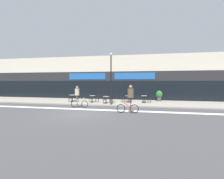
% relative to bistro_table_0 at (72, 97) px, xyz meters
% --- Properties ---
extents(ground_plane, '(120.00, 120.00, 0.00)m').
position_rel_bistro_table_0_xyz_m(ground_plane, '(3.64, -6.48, -0.67)').
color(ground_plane, '#424244').
extents(sidewalk_slab, '(40.00, 5.50, 0.12)m').
position_rel_bistro_table_0_xyz_m(sidewalk_slab, '(3.64, 0.77, -0.61)').
color(sidewalk_slab, gray).
rests_on(sidewalk_slab, ground).
extents(storefront_facade, '(40.00, 4.06, 5.80)m').
position_rel_bistro_table_0_xyz_m(storefront_facade, '(3.64, 5.49, 2.21)').
color(storefront_facade, beige).
rests_on(storefront_facade, ground).
extents(bike_lane_stripe, '(36.00, 0.70, 0.01)m').
position_rel_bistro_table_0_xyz_m(bike_lane_stripe, '(3.64, -4.32, -0.67)').
color(bike_lane_stripe, silver).
rests_on(bike_lane_stripe, ground).
extents(bistro_table_0, '(0.78, 0.78, 0.77)m').
position_rel_bistro_table_0_xyz_m(bistro_table_0, '(0.00, 0.00, 0.00)').
color(bistro_table_0, black).
rests_on(bistro_table_0, sidewalk_slab).
extents(bistro_table_1, '(0.67, 0.67, 0.73)m').
position_rel_bistro_table_0_xyz_m(bistro_table_1, '(2.44, -0.02, -0.03)').
color(bistro_table_1, black).
rests_on(bistro_table_1, sidewalk_slab).
extents(bistro_table_2, '(0.66, 0.66, 0.71)m').
position_rel_bistro_table_0_xyz_m(bistro_table_2, '(4.16, -0.53, -0.05)').
color(bistro_table_2, black).
rests_on(bistro_table_2, sidewalk_slab).
extents(bistro_table_3, '(0.64, 0.64, 0.72)m').
position_rel_bistro_table_0_xyz_m(bistro_table_3, '(6.35, 0.88, -0.04)').
color(bistro_table_3, black).
rests_on(bistro_table_3, sidewalk_slab).
extents(bistro_table_4, '(0.67, 0.67, 0.76)m').
position_rel_bistro_table_0_xyz_m(bistro_table_4, '(8.13, 0.86, -0.02)').
color(bistro_table_4, black).
rests_on(bistro_table_4, sidewalk_slab).
extents(cafe_chair_0_near, '(0.44, 0.59, 0.90)m').
position_rel_bistro_table_0_xyz_m(cafe_chair_0_near, '(0.01, -0.63, -0.04)').
color(cafe_chair_0_near, black).
rests_on(cafe_chair_0_near, sidewalk_slab).
extents(cafe_chair_0_side, '(0.58, 0.41, 0.90)m').
position_rel_bistro_table_0_xyz_m(cafe_chair_0_side, '(0.63, -0.00, -0.04)').
color(cafe_chair_0_side, black).
rests_on(cafe_chair_0_side, sidewalk_slab).
extents(cafe_chair_1_near, '(0.43, 0.59, 0.90)m').
position_rel_bistro_table_0_xyz_m(cafe_chair_1_near, '(2.43, -0.65, -0.04)').
color(cafe_chair_1_near, black).
rests_on(cafe_chair_1_near, sidewalk_slab).
extents(cafe_chair_1_side, '(0.59, 0.44, 0.90)m').
position_rel_bistro_table_0_xyz_m(cafe_chair_1_side, '(3.06, -0.01, -0.04)').
color(cafe_chair_1_side, black).
rests_on(cafe_chair_1_side, sidewalk_slab).
extents(cafe_chair_2_near, '(0.43, 0.59, 0.90)m').
position_rel_bistro_table_0_xyz_m(cafe_chair_2_near, '(4.17, -1.15, -0.04)').
color(cafe_chair_2_near, black).
rests_on(cafe_chair_2_near, sidewalk_slab).
extents(cafe_chair_2_side, '(0.59, 0.44, 0.90)m').
position_rel_bistro_table_0_xyz_m(cafe_chair_2_side, '(4.79, -0.52, -0.04)').
color(cafe_chair_2_side, black).
rests_on(cafe_chair_2_side, sidewalk_slab).
extents(cafe_chair_3_near, '(0.44, 0.59, 0.90)m').
position_rel_bistro_table_0_xyz_m(cafe_chair_3_near, '(6.36, 0.25, -0.04)').
color(cafe_chair_3_near, black).
rests_on(cafe_chair_3_near, sidewalk_slab).
extents(cafe_chair_3_side, '(0.59, 0.43, 0.90)m').
position_rel_bistro_table_0_xyz_m(cafe_chair_3_side, '(5.73, 0.88, -0.04)').
color(cafe_chair_3_side, black).
rests_on(cafe_chair_3_side, sidewalk_slab).
extents(cafe_chair_4_near, '(0.41, 0.58, 0.90)m').
position_rel_bistro_table_0_xyz_m(cafe_chair_4_near, '(8.13, 0.24, -0.04)').
color(cafe_chair_4_near, black).
rests_on(cafe_chair_4_near, sidewalk_slab).
extents(cafe_chair_4_side, '(0.60, 0.45, 0.90)m').
position_rel_bistro_table_0_xyz_m(cafe_chair_4_side, '(8.75, 0.87, -0.04)').
color(cafe_chair_4_side, black).
rests_on(cafe_chair_4_side, sidewalk_slab).
extents(planter_pot, '(0.76, 0.76, 1.25)m').
position_rel_bistro_table_0_xyz_m(planter_pot, '(9.81, 2.49, 0.14)').
color(planter_pot, '#4C4C51').
rests_on(planter_pot, sidewalk_slab).
extents(lamp_post, '(0.26, 0.26, 5.15)m').
position_rel_bistro_table_0_xyz_m(lamp_post, '(4.95, -1.60, 2.42)').
color(lamp_post, black).
rests_on(lamp_post, sidewalk_slab).
extents(cyclist_0, '(1.69, 0.48, 2.01)m').
position_rel_bistro_table_0_xyz_m(cyclist_0, '(2.18, -3.44, 0.48)').
color(cyclist_0, black).
rests_on(cyclist_0, ground).
extents(cyclist_1, '(1.71, 0.54, 2.16)m').
position_rel_bistro_table_0_xyz_m(cyclist_1, '(7.27, -5.22, 0.60)').
color(cyclist_1, black).
rests_on(cyclist_1, ground).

